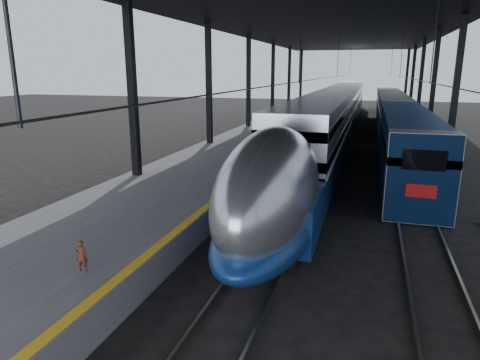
% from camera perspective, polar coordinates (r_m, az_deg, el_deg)
% --- Properties ---
extents(ground, '(160.00, 160.00, 0.00)m').
position_cam_1_polar(ground, '(15.12, -3.57, -8.78)').
color(ground, black).
rests_on(ground, ground).
extents(platform, '(6.00, 80.00, 1.00)m').
position_cam_1_polar(platform, '(34.50, 2.54, 5.28)').
color(platform, '#4C4C4F').
rests_on(platform, ground).
extents(yellow_strip, '(0.30, 80.00, 0.01)m').
position_cam_1_polar(yellow_strip, '(33.84, 7.17, 5.87)').
color(yellow_strip, gold).
rests_on(yellow_strip, platform).
extents(rails, '(6.52, 80.00, 0.16)m').
position_cam_1_polar(rails, '(33.53, 15.92, 3.75)').
color(rails, slate).
rests_on(rails, ground).
extents(canopy, '(18.00, 75.00, 9.47)m').
position_cam_1_polar(canopy, '(33.30, 12.31, 19.53)').
color(canopy, black).
rests_on(canopy, ground).
extents(tgv_train, '(3.03, 65.20, 4.35)m').
position_cam_1_polar(tgv_train, '(40.86, 12.83, 8.53)').
color(tgv_train, '#AEB0B5').
rests_on(tgv_train, ground).
extents(second_train, '(2.66, 56.05, 3.67)m').
position_cam_1_polar(second_train, '(44.70, 19.67, 8.30)').
color(second_train, navy).
rests_on(second_train, ground).
extents(child, '(0.35, 0.28, 0.83)m').
position_cam_1_polar(child, '(11.65, -20.37, -9.43)').
color(child, '#53261B').
rests_on(child, platform).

